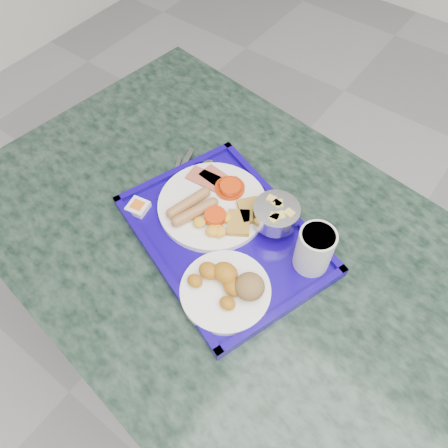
% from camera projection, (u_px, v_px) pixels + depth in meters
% --- Properties ---
extents(table, '(1.30, 0.96, 0.76)m').
position_uv_depth(table, '(227.00, 277.00, 1.12)').
color(table, gray).
rests_on(table, floor).
extents(tray, '(0.52, 0.45, 0.03)m').
position_uv_depth(tray, '(224.00, 236.00, 0.95)').
color(tray, '#130280').
rests_on(tray, table).
extents(main_plate, '(0.25, 0.25, 0.04)m').
position_uv_depth(main_plate, '(214.00, 206.00, 0.98)').
color(main_plate, white).
rests_on(main_plate, tray).
extents(bread_plate, '(0.18, 0.18, 0.06)m').
position_uv_depth(bread_plate, '(229.00, 287.00, 0.86)').
color(bread_plate, white).
rests_on(bread_plate, tray).
extents(fruit_bowl, '(0.10, 0.10, 0.07)m').
position_uv_depth(fruit_bowl, '(276.00, 214.00, 0.92)').
color(fruit_bowl, '#B7B7B9').
rests_on(fruit_bowl, tray).
extents(juice_cup, '(0.07, 0.07, 0.10)m').
position_uv_depth(juice_cup, '(315.00, 248.00, 0.86)').
color(juice_cup, silver).
rests_on(juice_cup, tray).
extents(spoon, '(0.10, 0.16, 0.01)m').
position_uv_depth(spoon, '(198.00, 168.00, 1.05)').
color(spoon, '#B7B7B9').
rests_on(spoon, tray).
extents(knife, '(0.07, 0.18, 0.00)m').
position_uv_depth(knife, '(178.00, 176.00, 1.04)').
color(knife, '#B7B7B9').
rests_on(knife, tray).
extents(jam_packet, '(0.05, 0.05, 0.02)m').
position_uv_depth(jam_packet, '(138.00, 207.00, 0.98)').
color(jam_packet, white).
rests_on(jam_packet, tray).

